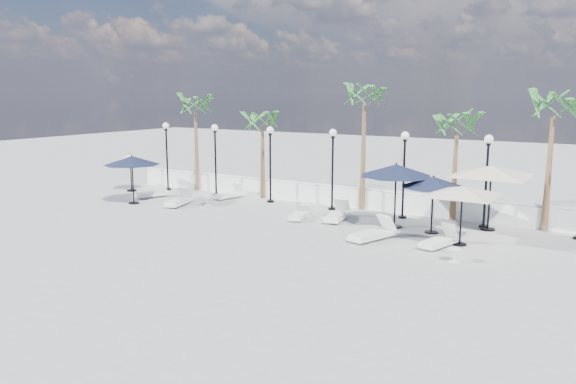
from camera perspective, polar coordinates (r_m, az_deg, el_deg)
The scene contains 29 objects.
ground at distance 21.39m, azimuth -3.46°, elevation -4.86°, with size 100.00×100.00×0.00m, color gray.
balustrade at distance 27.63m, azimuth 5.44°, elevation -0.47°, with size 26.00×0.30×1.01m.
lamppost_0 at distance 32.52m, azimuth -12.23°, elevation 4.54°, with size 0.36×0.36×3.84m.
lamppost_1 at distance 30.23m, azimuth -7.40°, elevation 4.28°, with size 0.36×0.36×3.84m.
lamppost_2 at distance 28.18m, azimuth -1.82°, elevation 3.94°, with size 0.36×0.36×3.84m.
lamppost_3 at distance 26.44m, azimuth 4.56°, elevation 3.50°, with size 0.36×0.36×3.84m.
lamppost_4 at distance 25.07m, azimuth 11.72°, elevation 2.96°, with size 0.36×0.36×3.84m.
lamppost_5 at distance 24.13m, azimuth 19.56°, elevation 2.32°, with size 0.36×0.36×3.84m.
palm_0 at distance 31.98m, azimuth -9.40°, elevation 8.21°, with size 2.60×2.60×5.50m.
palm_1 at distance 29.29m, azimuth -2.62°, elevation 6.65°, with size 2.60×2.60×4.70m.
palm_2 at distance 26.48m, azimuth 7.78°, elevation 9.15°, with size 2.60×2.60×6.10m.
palm_3 at distance 25.11m, azimuth 16.78°, elevation 6.10°, with size 2.60×2.60×4.90m.
palm_4 at distance 24.40m, azimuth 25.37°, elevation 7.29°, with size 2.60×2.60×5.70m.
lounger_0 at distance 30.59m, azimuth -13.78°, elevation -0.15°, with size 1.22×1.87×0.67m.
lounger_1 at distance 28.16m, azimuth -11.02°, elevation -0.86°, with size 1.14×2.08×0.74m.
lounger_2 at distance 29.66m, azimuth -5.99°, elevation -0.23°, with size 0.83×1.85×0.67m.
lounger_3 at distance 24.53m, azimuth 4.99°, elevation -2.31°, with size 1.06×2.17×0.78m.
lounger_4 at distance 24.75m, azimuth 1.12°, elevation -2.27°, with size 0.99×1.78×0.64m.
lounger_5 at distance 21.04m, azimuth 15.14°, elevation -4.80°, with size 1.08×1.96×0.70m.
lounger_6 at distance 21.46m, azimuth 8.56°, elevation -4.18°, with size 1.30×2.20×0.78m.
side_table_0 at distance 27.97m, azimuth -8.23°, elevation -0.81°, with size 0.46×0.46×0.45m.
side_table_1 at distance 25.32m, azimuth 1.88°, elevation -1.68°, with size 0.59×0.59×0.58m.
side_table_2 at distance 19.37m, azimuth 16.54°, elevation -6.06°, with size 0.45×0.45×0.44m.
parasol_navy_left at distance 28.90m, azimuth -15.58°, elevation 3.09°, with size 2.79×2.79×2.46m.
parasol_navy_mid at distance 23.25m, azimuth 10.93°, elevation 2.14°, with size 3.01×3.01×2.70m.
parasol_navy_right at distance 22.68m, azimuth 14.55°, elevation 0.95°, with size 2.59×2.59×2.32m.
parasol_cream_sq_a at distance 23.78m, azimuth 19.98°, elevation 2.47°, with size 5.74×5.74×2.82m.
parasol_cream_sq_b at distance 21.12m, azimuth 17.33°, elevation 0.52°, with size 4.69×4.69×2.35m.
parasol_cream_small at distance 32.70m, azimuth -15.74°, elevation 3.30°, with size 1.77×1.77×2.17m.
Camera 1 is at (11.83, -16.95, 5.53)m, focal length 35.00 mm.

